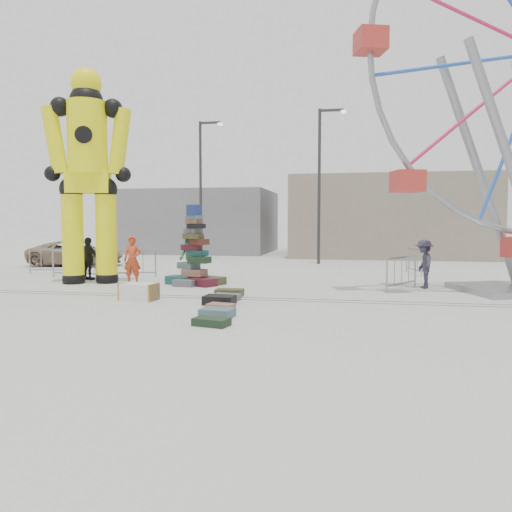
% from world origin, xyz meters
% --- Properties ---
extents(ground, '(90.00, 90.00, 0.00)m').
position_xyz_m(ground, '(0.00, 0.00, 0.00)').
color(ground, '#9E9E99').
rests_on(ground, ground).
extents(track_line_near, '(40.00, 0.04, 0.01)m').
position_xyz_m(track_line_near, '(0.00, 0.60, 0.00)').
color(track_line_near, '#47443F').
rests_on(track_line_near, ground).
extents(track_line_far, '(40.00, 0.04, 0.01)m').
position_xyz_m(track_line_far, '(0.00, 1.00, 0.00)').
color(track_line_far, '#47443F').
rests_on(track_line_far, ground).
extents(building_right, '(12.00, 8.00, 5.00)m').
position_xyz_m(building_right, '(7.00, 20.00, 2.50)').
color(building_right, gray).
rests_on(building_right, ground).
extents(building_left, '(10.00, 8.00, 4.40)m').
position_xyz_m(building_left, '(-6.00, 22.00, 2.20)').
color(building_left, gray).
rests_on(building_left, ground).
extents(lamp_post_right, '(1.41, 0.25, 8.00)m').
position_xyz_m(lamp_post_right, '(3.09, 13.00, 4.48)').
color(lamp_post_right, '#2D2D30').
rests_on(lamp_post_right, ground).
extents(lamp_post_left, '(1.41, 0.25, 8.00)m').
position_xyz_m(lamp_post_left, '(-3.91, 15.00, 4.48)').
color(lamp_post_left, '#2D2D30').
rests_on(lamp_post_left, ground).
extents(suitcase_tower, '(2.19, 1.80, 2.81)m').
position_xyz_m(suitcase_tower, '(-0.78, 3.66, 0.79)').
color(suitcase_tower, '#1A4F4A').
rests_on(suitcase_tower, ground).
extents(crash_test_dummy, '(3.10, 1.52, 7.86)m').
position_xyz_m(crash_test_dummy, '(-4.61, 3.31, 4.14)').
color(crash_test_dummy, black).
rests_on(crash_test_dummy, ground).
extents(steamer_trunk, '(1.08, 0.72, 0.47)m').
position_xyz_m(steamer_trunk, '(-1.30, 0.00, 0.24)').
color(steamer_trunk, silver).
rests_on(steamer_trunk, ground).
extents(row_case_0, '(0.82, 0.49, 0.22)m').
position_xyz_m(row_case_0, '(1.06, 1.18, 0.11)').
color(row_case_0, '#3F3E1F').
rests_on(row_case_0, ground).
extents(row_case_1, '(0.79, 0.60, 0.18)m').
position_xyz_m(row_case_1, '(1.17, 0.38, 0.09)').
color(row_case_1, slate).
rests_on(row_case_1, ground).
extents(row_case_2, '(0.85, 0.65, 0.25)m').
position_xyz_m(row_case_2, '(1.15, -0.33, 0.12)').
color(row_case_2, black).
rests_on(row_case_2, ground).
extents(row_case_3, '(0.73, 0.56, 0.18)m').
position_xyz_m(row_case_3, '(1.42, -1.23, 0.09)').
color(row_case_3, '#92614A').
rests_on(row_case_3, ground).
extents(row_case_4, '(0.81, 0.66, 0.21)m').
position_xyz_m(row_case_4, '(1.56, -2.06, 0.10)').
color(row_case_4, '#4A666A').
rests_on(row_case_4, ground).
extents(row_case_5, '(0.84, 0.60, 0.17)m').
position_xyz_m(row_case_5, '(1.68, -3.01, 0.09)').
color(row_case_5, '#1A2F1B').
rests_on(row_case_5, ground).
extents(barricade_dummy_a, '(2.00, 0.30, 1.10)m').
position_xyz_m(barricade_dummy_a, '(-7.76, 5.86, 0.55)').
color(barricade_dummy_a, gray).
rests_on(barricade_dummy_a, ground).
extents(barricade_dummy_b, '(2.00, 0.33, 1.10)m').
position_xyz_m(barricade_dummy_b, '(-6.13, 4.80, 0.55)').
color(barricade_dummy_b, gray).
rests_on(barricade_dummy_b, ground).
extents(barricade_dummy_c, '(1.92, 0.77, 1.10)m').
position_xyz_m(barricade_dummy_c, '(-4.02, 5.34, 0.55)').
color(barricade_dummy_c, gray).
rests_on(barricade_dummy_c, ground).
extents(barricade_wheel_front, '(1.16, 1.74, 1.10)m').
position_xyz_m(barricade_wheel_front, '(6.29, 3.81, 0.55)').
color(barricade_wheel_front, gray).
rests_on(barricade_wheel_front, ground).
extents(barricade_wheel_back, '(0.49, 1.98, 1.10)m').
position_xyz_m(barricade_wheel_back, '(7.29, 8.82, 0.55)').
color(barricade_wheel_back, gray).
rests_on(barricade_wheel_back, ground).
extents(pedestrian_red, '(0.67, 0.48, 1.72)m').
position_xyz_m(pedestrian_red, '(-2.98, 3.30, 0.86)').
color(pedestrian_red, '#B33919').
rests_on(pedestrian_red, ground).
extents(pedestrian_green, '(1.08, 1.07, 1.76)m').
position_xyz_m(pedestrian_green, '(-1.45, 4.99, 0.88)').
color(pedestrian_green, '#165924').
rests_on(pedestrian_green, ground).
extents(pedestrian_black, '(1.03, 0.67, 1.63)m').
position_xyz_m(pedestrian_black, '(-5.17, 4.19, 0.82)').
color(pedestrian_black, black).
rests_on(pedestrian_black, ground).
extents(pedestrian_grey, '(0.67, 1.09, 1.63)m').
position_xyz_m(pedestrian_grey, '(7.04, 4.14, 0.82)').
color(pedestrian_grey, '#2A2836').
rests_on(pedestrian_grey, ground).
extents(parked_suv, '(4.77, 2.56, 1.27)m').
position_xyz_m(parked_suv, '(-8.91, 9.66, 0.64)').
color(parked_suv, '#8D775B').
rests_on(parked_suv, ground).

